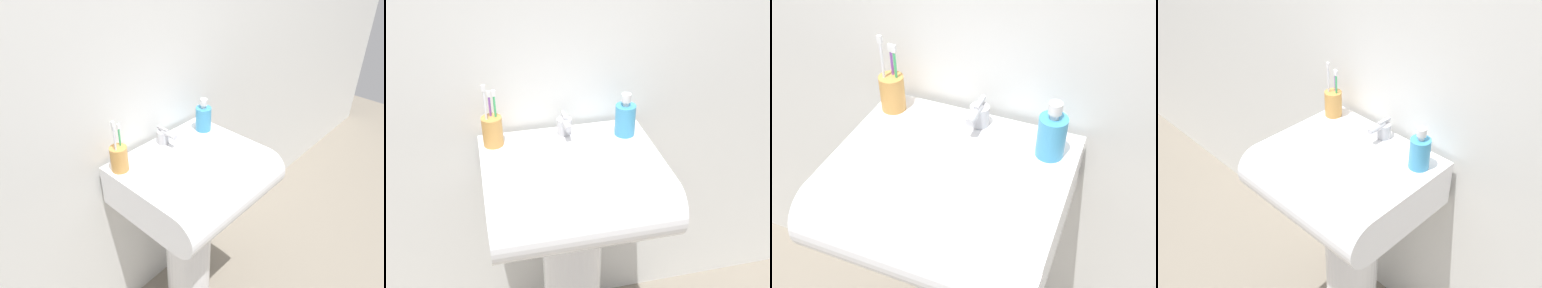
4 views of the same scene
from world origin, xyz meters
The scene contains 6 objects.
wall_back centered at (0.00, 0.25, 1.20)m, with size 5.00×0.05×2.40m, color silver.
sink_pedestal centered at (0.00, 0.00, 0.36)m, with size 0.21×0.21×0.72m, color white.
sink_basin centered at (0.00, -0.06, 0.80)m, with size 0.56×0.49×0.17m.
faucet centered at (0.01, 0.14, 0.92)m, with size 0.05×0.10×0.07m.
toothbrush_cup centered at (-0.23, 0.13, 0.94)m, with size 0.07×0.07×0.22m.
soap_bottle centered at (0.21, 0.10, 0.95)m, with size 0.07×0.07×0.15m.
Camera 2 is at (-0.27, -1.24, 1.71)m, focal length 45.00 mm.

